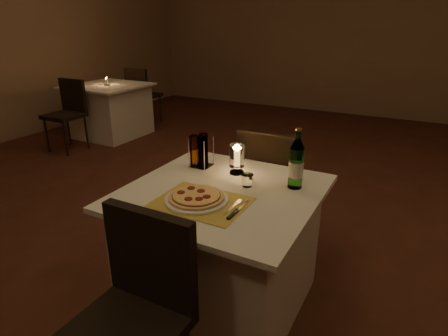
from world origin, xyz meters
The scene contains 18 objects.
floor centered at (0.00, 0.00, -0.01)m, with size 8.00×10.00×0.02m, color #4B2218.
wall_back centered at (0.00, 5.01, 1.50)m, with size 8.00×0.02×3.00m, color #8E6D52.
main_table centered at (0.23, -0.44, 0.37)m, with size 1.00×1.00×0.74m.
chair_near centered at (0.23, -1.16, 0.55)m, with size 0.42×0.42×0.90m.
chair_far centered at (0.23, 0.27, 0.55)m, with size 0.42×0.42×0.90m.
placemat centered at (0.21, -0.62, 0.74)m, with size 0.45×0.34×0.00m, color gold.
plate centered at (0.18, -0.62, 0.75)m, with size 0.32×0.32×0.01m, color white.
pizza centered at (0.18, -0.62, 0.77)m, with size 0.28×0.28×0.02m.
fork centered at (0.37, -0.59, 0.75)m, with size 0.02×0.18×0.00m.
knife centered at (0.41, -0.65, 0.75)m, with size 0.02×0.22×0.01m.
tumbler centered at (0.33, -0.34, 0.77)m, with size 0.07×0.07×0.07m, color white, non-canonical shape.
water_bottle centered at (0.56, -0.23, 0.87)m, with size 0.08×0.08×0.33m.
hurricane_candle centered at (0.19, -0.19, 0.84)m, with size 0.09×0.09×0.17m.
cruet_caddy centered at (-0.05, -0.21, 0.84)m, with size 0.12×0.12×0.21m.
neighbor_table_left centered at (-2.91, 1.92, 0.37)m, with size 1.00×1.00×0.74m.
neighbor_chair_la centered at (-2.91, 1.20, 0.55)m, with size 0.42×0.42×0.90m.
neighbor_chair_lb centered at (-2.91, 2.63, 0.55)m, with size 0.42×0.42×0.90m.
neighbor_candle_left centered at (-2.91, 1.92, 0.79)m, with size 0.03×0.03×0.11m.
Camera 1 is at (1.10, -2.05, 1.58)m, focal length 30.00 mm.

